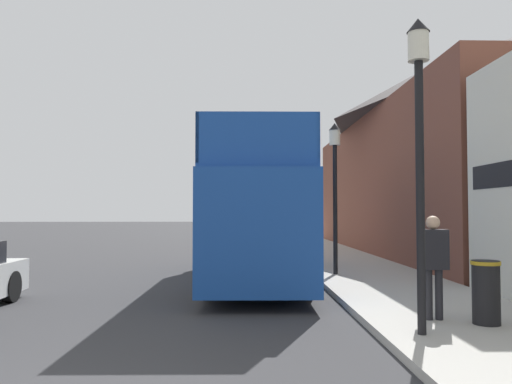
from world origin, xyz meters
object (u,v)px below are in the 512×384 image
(tour_bus, at_px, (256,217))
(lamp_post_second, at_px, (335,169))
(parked_car_ahead_of_bus, at_px, (266,241))
(litter_bin, at_px, (486,290))
(pedestrian_third, at_px, (433,257))
(lamp_post_nearest, at_px, (419,116))

(tour_bus, height_order, lamp_post_second, lamp_post_second)
(parked_car_ahead_of_bus, relative_size, litter_bin, 3.82)
(pedestrian_third, distance_m, lamp_post_second, 6.63)
(parked_car_ahead_of_bus, distance_m, lamp_post_nearest, 14.67)
(pedestrian_third, height_order, litter_bin, pedestrian_third)
(lamp_post_second, relative_size, litter_bin, 4.31)
(lamp_post_nearest, relative_size, lamp_post_second, 1.07)
(lamp_post_nearest, bearing_deg, pedestrian_third, 60.15)
(litter_bin, bearing_deg, lamp_post_nearest, -153.87)
(lamp_post_second, bearing_deg, parked_car_ahead_of_bus, 103.95)
(parked_car_ahead_of_bus, height_order, pedestrian_third, pedestrian_third)
(lamp_post_nearest, bearing_deg, tour_bus, 108.50)
(pedestrian_third, bearing_deg, lamp_post_second, 94.74)
(litter_bin, bearing_deg, lamp_post_second, 100.71)
(lamp_post_nearest, bearing_deg, litter_bin, 26.13)
(parked_car_ahead_of_bus, relative_size, lamp_post_second, 0.89)
(parked_car_ahead_of_bus, height_order, lamp_post_second, lamp_post_second)
(pedestrian_third, relative_size, litter_bin, 1.70)
(tour_bus, xyz_separation_m, litter_bin, (3.65, -6.33, -1.16))
(parked_car_ahead_of_bus, bearing_deg, lamp_post_second, -78.80)
(tour_bus, bearing_deg, litter_bin, -59.10)
(tour_bus, distance_m, lamp_post_second, 2.80)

